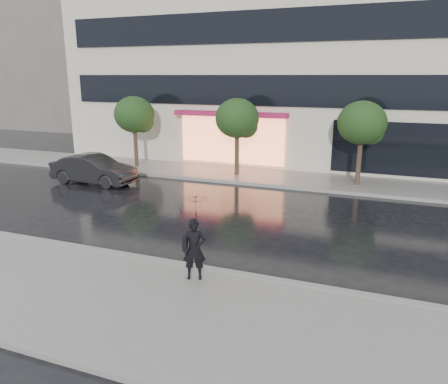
% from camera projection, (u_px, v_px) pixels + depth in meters
% --- Properties ---
extents(ground, '(120.00, 120.00, 0.00)m').
position_uv_depth(ground, '(218.00, 258.00, 12.54)').
color(ground, black).
rests_on(ground, ground).
extents(sidewalk_near, '(60.00, 4.50, 0.12)m').
position_uv_depth(sidewalk_near, '(163.00, 311.00, 9.60)').
color(sidewalk_near, slate).
rests_on(sidewalk_near, ground).
extents(sidewalk_far, '(60.00, 3.50, 0.12)m').
position_uv_depth(sidewalk_far, '(295.00, 179.00, 21.76)').
color(sidewalk_far, slate).
rests_on(sidewalk_far, ground).
extents(curb_near, '(60.00, 0.25, 0.14)m').
position_uv_depth(curb_near, '(204.00, 269.00, 11.63)').
color(curb_near, gray).
rests_on(curb_near, ground).
extents(curb_far, '(60.00, 0.25, 0.14)m').
position_uv_depth(curb_far, '(287.00, 187.00, 20.18)').
color(curb_far, gray).
rests_on(curb_far, ground).
extents(office_building, '(30.00, 12.76, 18.00)m').
position_uv_depth(office_building, '(329.00, 8.00, 26.39)').
color(office_building, beige).
rests_on(office_building, ground).
extents(bg_building_left, '(14.00, 10.00, 12.00)m').
position_uv_depth(bg_building_left, '(58.00, 66.00, 44.21)').
color(bg_building_left, '#59544F').
rests_on(bg_building_left, ground).
extents(tree_far_west, '(2.20, 2.20, 3.99)m').
position_uv_depth(tree_far_west, '(135.00, 116.00, 23.95)').
color(tree_far_west, '#33261C').
rests_on(tree_far_west, ground).
extents(tree_mid_west, '(2.20, 2.20, 3.99)m').
position_uv_depth(tree_mid_west, '(238.00, 120.00, 21.85)').
color(tree_mid_west, '#33261C').
rests_on(tree_mid_west, ground).
extents(tree_mid_east, '(2.20, 2.20, 3.99)m').
position_uv_depth(tree_mid_east, '(363.00, 124.00, 19.75)').
color(tree_mid_east, '#33261C').
rests_on(tree_mid_east, ground).
extents(parked_car, '(4.31, 1.61, 1.41)m').
position_uv_depth(parked_car, '(94.00, 169.00, 20.97)').
color(parked_car, black).
rests_on(parked_car, ground).
extents(pedestrian_with_umbrella, '(1.07, 1.08, 2.17)m').
position_uv_depth(pedestrian_with_umbrella, '(195.00, 226.00, 10.65)').
color(pedestrian_with_umbrella, black).
rests_on(pedestrian_with_umbrella, sidewalk_near).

